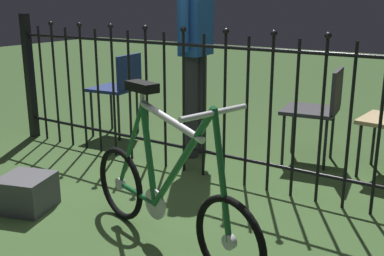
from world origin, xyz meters
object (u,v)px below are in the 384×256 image
at_px(display_crate, 26,193).
at_px(person_visitor, 196,33).
at_px(chair_navy, 120,85).
at_px(bicycle, 167,193).
at_px(chair_charcoal, 320,105).

bearing_deg(display_crate, person_visitor, 77.83).
bearing_deg(person_visitor, chair_navy, 174.00).
height_order(bicycle, display_crate, bicycle).
xyz_separation_m(chair_navy, chair_charcoal, (1.89, 0.27, -0.02)).
xyz_separation_m(chair_navy, person_visitor, (0.94, -0.10, 0.54)).
distance_m(chair_charcoal, display_crate, 2.32).
xyz_separation_m(bicycle, person_visitor, (-0.72, 1.42, 0.72)).
bearing_deg(person_visitor, bicycle, -63.10).
relative_size(bicycle, display_crate, 4.40).
bearing_deg(bicycle, chair_navy, 137.56).
bearing_deg(bicycle, display_crate, -174.31).
distance_m(bicycle, chair_navy, 2.26).
bearing_deg(chair_charcoal, display_crate, -124.07).
distance_m(bicycle, person_visitor, 1.75).
height_order(bicycle, person_visitor, person_visitor).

